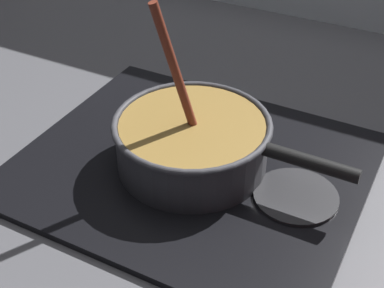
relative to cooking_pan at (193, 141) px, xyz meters
The scene contains 5 objects.
ground 0.14m from the cooking_pan, 127.62° to the right, with size 2.40×1.60×0.04m, color #4C4C51.
hob_plate 0.05m from the cooking_pan, behind, with size 0.56×0.48×0.01m, color black.
burner_ring 0.04m from the cooking_pan, behind, with size 0.18×0.18×0.01m, color #592D0C.
spare_burner 0.19m from the cooking_pan, ahead, with size 0.13×0.13×0.01m, color #262628.
cooking_pan is the anchor object (origin of this frame).
Camera 1 is at (0.40, -0.54, 0.58)m, focal length 51.15 mm.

